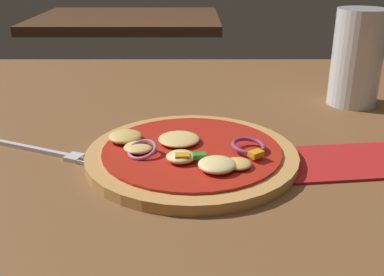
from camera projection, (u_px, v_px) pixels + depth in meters
name	position (u px, v px, depth m)	size (l,w,h in m)	color
dining_table	(152.00, 176.00, 0.53)	(1.23, 1.07, 0.03)	brown
pizza	(191.00, 154.00, 0.53)	(0.24, 0.24, 0.03)	tan
fork	(49.00, 152.00, 0.55)	(0.17, 0.08, 0.01)	silver
beer_glass	(356.00, 63.00, 0.70)	(0.08, 0.08, 0.15)	silver
napkin	(343.00, 160.00, 0.53)	(0.16, 0.11, 0.00)	#B21E1E
background_table	(128.00, 20.00, 1.70)	(0.68, 0.53, 0.03)	#4C301C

